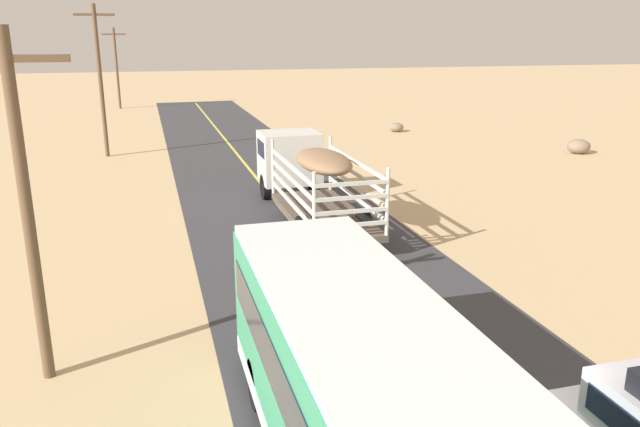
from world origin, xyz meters
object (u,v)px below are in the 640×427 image
at_px(livestock_truck, 301,168).
at_px(bus, 373,416).
at_px(power_pole_mid, 100,77).
at_px(power_pole_near, 26,201).
at_px(boulder_near_shoulder, 579,146).
at_px(power_pole_far, 117,66).
at_px(boulder_mid_field, 396,127).

distance_m(livestock_truck, bus, 16.90).
distance_m(livestock_truck, power_pole_mid, 17.00).
bearing_deg(power_pole_near, power_pole_mid, 90.00).
bearing_deg(boulder_near_shoulder, livestock_truck, -158.22).
relative_size(power_pole_mid, power_pole_far, 1.14).
bearing_deg(boulder_mid_field, power_pole_near, -124.16).
bearing_deg(bus, power_pole_far, 95.23).
bearing_deg(power_pole_near, power_pole_far, 90.00).
height_order(power_pole_near, power_pole_far, power_pole_far).
bearing_deg(power_pole_mid, power_pole_near, -90.00).
bearing_deg(boulder_near_shoulder, power_pole_far, 130.36).
xyz_separation_m(livestock_truck, bus, (-3.10, -16.61, -0.04)).
distance_m(boulder_near_shoulder, boulder_mid_field, 13.34).
xyz_separation_m(livestock_truck, power_pole_mid, (-8.29, 14.57, 2.83)).
height_order(power_pole_mid, boulder_near_shoulder, power_pole_mid).
xyz_separation_m(bus, boulder_mid_field, (15.08, 35.48, -1.41)).
bearing_deg(power_pole_near, boulder_near_shoulder, 34.17).
height_order(livestock_truck, power_pole_near, power_pole_near).
bearing_deg(livestock_truck, boulder_mid_field, 57.57).
height_order(bus, boulder_near_shoulder, bus).
xyz_separation_m(bus, power_pole_mid, (-5.19, 31.18, 2.87)).
bearing_deg(power_pole_mid, boulder_near_shoulder, -13.98).
bearing_deg(bus, boulder_mid_field, 66.97).
xyz_separation_m(bus, power_pole_near, (-5.19, 5.60, 2.11)).
xyz_separation_m(power_pole_far, boulder_near_shoulder, (27.57, -32.45, -3.64)).
relative_size(bus, power_pole_near, 1.40).
relative_size(livestock_truck, power_pole_far, 1.28).
distance_m(bus, power_pole_mid, 31.74).
distance_m(power_pole_far, boulder_near_shoulder, 42.74).
height_order(livestock_truck, boulder_mid_field, livestock_truck).
bearing_deg(power_pole_far, livestock_truck, -78.34).
bearing_deg(boulder_mid_field, boulder_near_shoulder, -56.81).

